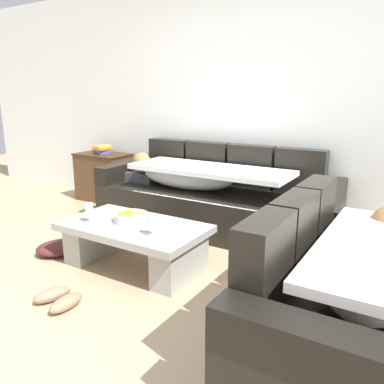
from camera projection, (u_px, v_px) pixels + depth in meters
name	position (u px, v px, depth m)	size (l,w,h in m)	color
ground_plane	(124.00, 294.00, 2.84)	(14.00, 14.00, 0.00)	tan
back_wall	(249.00, 100.00, 4.28)	(9.00, 0.10, 2.70)	white
couch_along_wall	(210.00, 198.00, 4.20)	(2.54, 0.92, 0.88)	black
couch_near_window	(356.00, 304.00, 2.07)	(0.92, 1.71, 0.88)	black
coffee_table	(134.00, 240.00, 3.23)	(1.20, 0.68, 0.38)	#A0A29A
fruit_bowl	(131.00, 216.00, 3.26)	(0.28, 0.28, 0.10)	silver
wine_glass_near_left	(89.00, 209.00, 3.21)	(0.07, 0.07, 0.17)	silver
wine_glass_near_right	(152.00, 221.00, 2.91)	(0.07, 0.07, 0.17)	silver
open_magazine	(161.00, 228.00, 3.10)	(0.28, 0.21, 0.01)	white
side_cabinet	(104.00, 177.00, 5.28)	(0.72, 0.44, 0.64)	#51361F
book_stack_on_cabinet	(102.00, 149.00, 5.19)	(0.16, 0.23, 0.11)	#2D569E
pair_of_shoes	(59.00, 298.00, 2.69)	(0.33, 0.31, 0.09)	#8C7259
crumpled_garment	(59.00, 248.00, 3.54)	(0.40, 0.32, 0.12)	#4C2323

